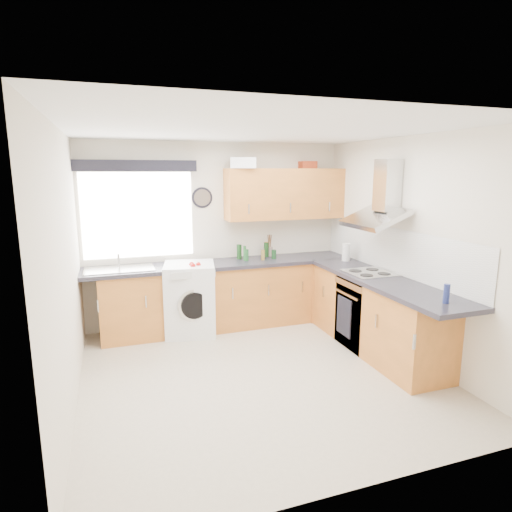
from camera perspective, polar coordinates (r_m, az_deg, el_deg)
name	(u,v)px	position (r m, az deg, el deg)	size (l,w,h in m)	color
ground_plane	(260,374)	(4.71, 0.50, -15.42)	(3.60, 3.60, 0.00)	beige
ceiling	(260,129)	(4.23, 0.56, 16.52)	(3.60, 3.60, 0.02)	white
wall_back	(217,234)	(6.00, -5.22, 2.92)	(3.60, 0.02, 2.50)	silver
wall_front	(357,314)	(2.72, 13.38, -7.50)	(3.60, 0.02, 2.50)	silver
wall_left	(65,272)	(4.08, -24.09, -1.94)	(0.02, 3.60, 2.50)	silver
wall_right	(409,248)	(5.17, 19.69, 0.98)	(0.02, 3.60, 2.50)	silver
window	(138,215)	(5.79, -15.43, 5.27)	(1.40, 0.02, 1.10)	white
window_blind	(136,166)	(5.68, -15.70, 11.52)	(1.50, 0.18, 0.14)	black
splashback	(391,250)	(5.41, 17.60, 0.79)	(0.01, 3.00, 0.54)	white
base_cab_back	(216,297)	(5.87, -5.35, -5.45)	(3.00, 0.58, 0.86)	#AB6327
base_cab_corner	(322,287)	(6.41, 8.73, -4.11)	(0.60, 0.60, 0.86)	#AB6327
base_cab_right	(375,315)	(5.31, 15.63, -7.64)	(0.58, 2.10, 0.86)	#AB6327
worktop_back	(223,264)	(5.77, -4.45, -1.07)	(3.60, 0.62, 0.05)	#222129
worktop_right	(385,281)	(5.06, 16.76, -3.26)	(0.62, 2.42, 0.05)	#222129
sink	(119,266)	(5.59, -17.78, -1.31)	(0.84, 0.46, 0.10)	#BBBBBB
oven	(367,312)	(5.43, 14.64, -7.24)	(0.56, 0.58, 0.85)	black
hob_plate	(370,273)	(5.30, 14.90, -2.18)	(0.52, 0.52, 0.01)	#BBBBBB
extractor_hood	(381,201)	(5.23, 16.29, 7.05)	(0.52, 0.78, 0.66)	#BBBBBB
upper_cabinets	(285,194)	(6.07, 3.92, 8.26)	(1.70, 0.35, 0.70)	#AB6327
washing_machine	(190,299)	(5.71, -8.79, -5.64)	(0.64, 0.62, 0.94)	white
wall_clock	(202,198)	(5.88, -7.17, 7.72)	(0.28, 0.28, 0.04)	black
casserole	(243,163)	(5.75, -1.74, 12.30)	(0.33, 0.24, 0.14)	white
storage_box	(307,165)	(6.31, 6.87, 11.97)	(0.23, 0.19, 0.10)	#AF3C1B
utensil_pot	(270,252)	(6.17, 1.82, 0.59)	(0.09, 0.09, 0.13)	gray
kitchen_roll	(346,252)	(5.96, 11.93, 0.51)	(0.11, 0.11, 0.24)	white
tomato_cluster	(194,265)	(5.49, -8.23, -1.18)	(0.14, 0.14, 0.07)	red
jar_0	(263,255)	(5.88, 0.93, 0.14)	(0.05, 0.05, 0.14)	olive
jar_1	(246,255)	(5.83, -1.29, 0.11)	(0.06, 0.06, 0.16)	#1C5124
jar_2	(239,252)	(5.95, -2.26, 0.56)	(0.07, 0.07, 0.20)	#153B16
jar_3	(274,254)	(5.97, 2.40, 0.23)	(0.06, 0.06, 0.13)	#143A1A
jar_4	(267,250)	(6.09, 1.42, 0.87)	(0.05, 0.05, 0.21)	brown
jar_5	(266,250)	(6.09, 1.38, 0.85)	(0.07, 0.07, 0.21)	#133613
jar_6	(245,253)	(5.86, -1.51, 0.39)	(0.04, 0.04, 0.20)	#1F5722
bottle_0	(447,294)	(4.33, 24.06, -4.61)	(0.06, 0.06, 0.18)	navy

